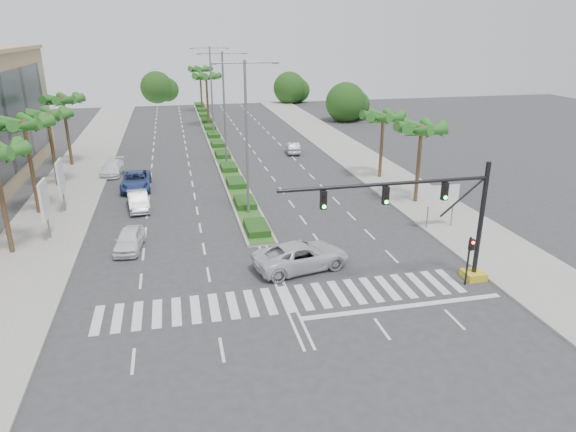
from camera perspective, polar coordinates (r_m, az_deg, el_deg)
name	(u,v)px	position (r m, az deg, el deg)	size (l,w,h in m)	color
ground	(287,299)	(28.84, -0.16, -9.22)	(160.00, 160.00, 0.00)	#333335
footpath_right	(394,182)	(51.07, 11.71, 3.69)	(6.00, 120.00, 0.15)	gray
footpath_left	(61,204)	(47.71, -23.88, 1.19)	(6.00, 120.00, 0.15)	gray
median	(215,139)	(71.15, -8.16, 8.51)	(2.20, 75.00, 0.20)	gray
median_grass	(214,138)	(71.13, -8.17, 8.61)	(1.80, 75.00, 0.04)	#23501B
signal_gantry	(445,228)	(30.55, 17.07, -1.26)	(12.60, 1.20, 7.20)	gold
pedestrian_signal	(470,253)	(31.20, 19.54, -3.91)	(0.28, 0.36, 3.00)	black
direction_sign	(442,197)	(39.42, 16.71, 2.00)	(2.70, 0.11, 3.40)	slate
billboard_near	(44,200)	(39.26, -25.45, 1.58)	(0.18, 2.10, 4.35)	slate
billboard_far	(61,177)	(44.90, -23.96, 3.94)	(0.18, 2.10, 4.35)	slate
palm_left_mid	(24,127)	(44.51, -27.24, 8.79)	(4.57, 4.68, 7.95)	brown
palm_left_far	(48,118)	(52.29, -25.15, 9.84)	(4.57, 4.68, 7.35)	brown
palm_left_end	(63,102)	(60.01, -23.73, 11.51)	(4.57, 4.68, 7.75)	brown
palm_right_near	(421,131)	(44.13, 14.60, 9.11)	(4.57, 4.68, 7.05)	brown
palm_right_far	(383,119)	(51.31, 10.53, 10.55)	(4.57, 4.68, 6.75)	brown
palm_median_a	(206,78)	(80.04, -9.07, 14.86)	(4.57, 4.68, 8.05)	brown
palm_median_b	(200,71)	(94.96, -9.76, 15.60)	(4.57, 4.68, 8.05)	brown
streetlight_near	(246,131)	(39.61, -4.64, 9.38)	(5.10, 0.25, 12.00)	slate
streetlight_mid	(224,103)	(55.30, -7.11, 12.33)	(5.10, 0.25, 12.00)	slate
streetlight_far	(211,87)	(71.13, -8.51, 13.97)	(5.10, 0.25, 12.00)	slate
car_parked_a	(129,240)	(36.34, -17.22, -2.52)	(1.67, 4.15, 1.42)	white
car_parked_b	(138,201)	(44.26, -16.33, 1.66)	(1.57, 4.50, 1.48)	#AEAEB3
car_parked_c	(136,181)	(49.96, -16.54, 3.77)	(2.64, 5.71, 1.59)	navy
car_parked_d	(112,168)	(55.86, -18.92, 5.08)	(1.94, 4.77, 1.38)	white
car_crossing	(301,256)	(31.99, 1.49, -4.44)	(2.79, 6.06, 1.68)	silver
car_right	(293,148)	(62.29, 0.53, 7.62)	(1.44, 4.12, 1.36)	#A0A1A5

